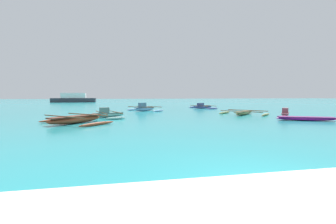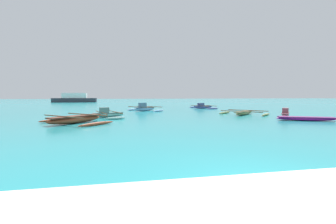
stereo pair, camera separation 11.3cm
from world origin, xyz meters
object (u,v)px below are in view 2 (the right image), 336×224
Objects in this scene: moored_boat_0 at (244,113)px; moored_boat_5 at (108,114)px; moored_boat_2 at (285,114)px; moored_boat_4 at (203,107)px; moored_boat_1 at (145,108)px; moored_boat_6 at (306,118)px; distant_ferry at (75,99)px; moored_boat_3 at (76,119)px.

moored_boat_5 is at bearing 139.19° from moored_boat_0.
moored_boat_2 is 13.72m from moored_boat_4.
moored_boat_1 is 16.40m from moored_boat_6.
moored_boat_0 reaches higher than moored_boat_6.
moored_boat_4 is 1.00× the size of moored_boat_5.
moored_boat_6 is (1.76, -5.56, -0.02)m from moored_boat_0.
moored_boat_4 is at bearing 121.99° from moored_boat_6.
moored_boat_0 is 12.64m from moored_boat_5.
moored_boat_2 is 0.21× the size of distant_ferry.
moored_boat_1 is 12.19m from moored_boat_3.
moored_boat_4 is (-0.37, 10.66, 0.07)m from moored_boat_0.
moored_boat_6 is 0.35× the size of distant_ferry.
moored_boat_2 is 16.72m from moored_boat_3.
distant_ferry is (-26.83, 46.95, 0.72)m from moored_boat_2.
moored_boat_5 is 1.19× the size of moored_boat_6.
moored_boat_2 is 0.59× the size of moored_boat_6.
moored_boat_1 reaches higher than moored_boat_5.
distant_ferry is at bearing 70.84° from moored_boat_2.
moored_boat_0 is 2.06× the size of moored_boat_2.
moored_boat_6 is (2.13, -16.22, -0.09)m from moored_boat_4.
moored_boat_5 is at bearing -74.93° from distant_ferry.
moored_boat_0 is 3.60m from moored_boat_2.
moored_boat_2 is at bearing -97.01° from moored_boat_4.
moored_boat_2 reaches higher than moored_boat_0.
moored_boat_4 is 16.37m from moored_boat_5.
moored_boat_3 is 0.45× the size of distant_ferry.
moored_boat_6 is 56.26m from distant_ferry.
moored_boat_4 is 1.19× the size of moored_boat_6.
moored_boat_1 reaches higher than moored_boat_4.
moored_boat_6 is at bearing -62.08° from distant_ferry.
moored_boat_5 reaches higher than moored_boat_6.
moored_boat_4 is at bearing -1.10° from moored_boat_3.
moored_boat_3 reaches higher than moored_boat_0.
moored_boat_3 is 20.32m from moored_boat_4.
distant_ferry is (-24.58, 44.15, 0.82)m from moored_boat_0.
moored_boat_0 is at bearing -80.13° from moored_boat_1.
moored_boat_0 is at bearing 79.91° from moored_boat_2.
moored_boat_0 is 5.83m from moored_boat_6.
moored_boat_5 reaches higher than moored_boat_3.
moored_boat_2 is at bearing -60.25° from distant_ferry.
moored_boat_1 is 1.89× the size of moored_boat_2.
moored_boat_4 is at bearing -54.14° from distant_ferry.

